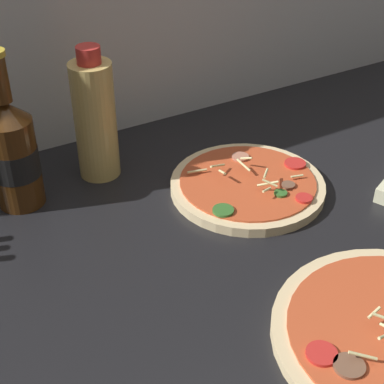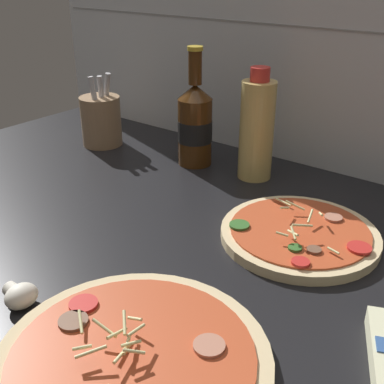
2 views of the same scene
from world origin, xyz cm
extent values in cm
cube|color=black|center=(0.00, 0.00, 1.25)|extent=(160.00, 90.00, 2.50)
cylinder|color=red|center=(-8.00, -15.31, 4.26)|extent=(3.49, 3.49, 0.40)
cylinder|color=brown|center=(-6.57, -18.05, 4.26)|extent=(3.45, 3.45, 0.40)
cylinder|color=beige|center=(-4.98, -18.20, 5.11)|extent=(2.76, 2.13, 1.09)
cylinder|color=beige|center=(0.27, -14.64, 5.74)|extent=(1.99, 0.58, 0.87)
cylinder|color=beige|center=(4.47, 16.82, 3.27)|extent=(24.17, 24.17, 1.54)
cylinder|color=#C14C28|center=(4.47, 16.82, 4.19)|extent=(21.27, 21.27, 0.30)
cylinder|color=brown|center=(8.89, 12.31, 4.54)|extent=(2.09, 2.09, 0.40)
cylinder|color=red|center=(13.74, 16.78, 4.54)|extent=(3.48, 3.48, 0.40)
cylinder|color=#336628|center=(-3.28, 11.81, 4.54)|extent=(3.13, 3.13, 0.40)
cylinder|color=#B7755B|center=(7.24, 22.96, 4.54)|extent=(2.83, 2.83, 0.40)
cylinder|color=red|center=(8.75, 8.36, 4.54)|extent=(2.52, 2.52, 0.40)
cylinder|color=#336628|center=(6.51, 11.12, 4.54)|extent=(2.00, 2.00, 0.40)
cylinder|color=beige|center=(5.88, 14.26, 6.58)|extent=(2.47, 2.44, 0.73)
cylinder|color=beige|center=(5.41, 12.52, 5.97)|extent=(1.96, 2.01, 1.13)
cylinder|color=beige|center=(0.81, 18.56, 6.05)|extent=(0.76, 2.31, 1.08)
cylinder|color=beige|center=(11.29, 13.26, 4.87)|extent=(2.01, 0.88, 0.36)
cylinder|color=beige|center=(6.26, 19.98, 6.13)|extent=(1.40, 1.83, 0.91)
cylinder|color=beige|center=(5.03, 18.93, 5.80)|extent=(1.03, 2.93, 1.22)
cylinder|color=beige|center=(5.23, 12.76, 5.78)|extent=(2.76, 2.28, 1.34)
cylinder|color=beige|center=(-1.42, 22.36, 4.88)|extent=(3.25, 0.98, 0.48)
cylinder|color=beige|center=(1.44, 20.90, 5.75)|extent=(3.25, 1.24, 1.37)
cylinder|color=beige|center=(4.13, 11.54, 5.74)|extent=(1.87, 0.88, 0.59)
cylinder|color=#47280F|center=(-27.04, 31.47, 9.43)|extent=(7.06, 7.06, 13.86)
cone|color=#47280F|center=(-27.04, 31.47, 17.83)|extent=(7.06, 7.06, 2.93)
cylinder|color=black|center=(-27.04, 31.47, 9.71)|extent=(7.13, 7.13, 4.44)
cylinder|color=#D6B766|center=(-13.50, 33.17, 11.98)|extent=(6.60, 6.60, 18.97)
cylinder|color=red|center=(-13.50, 33.17, 22.76)|extent=(3.63, 3.63, 2.59)
camera|label=1|loc=(-41.44, -45.00, 54.51)|focal=55.00mm
camera|label=2|loc=(30.51, -43.67, 41.42)|focal=45.00mm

